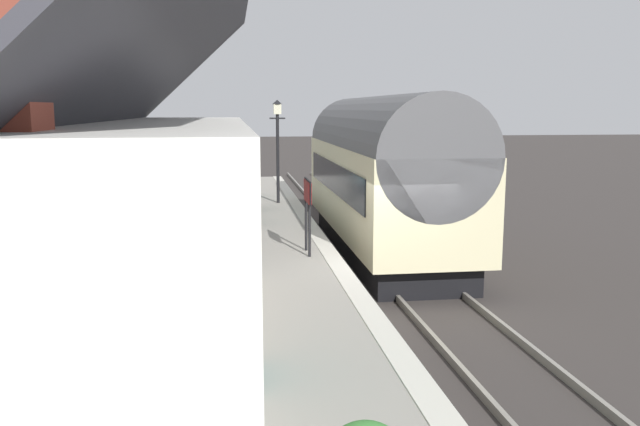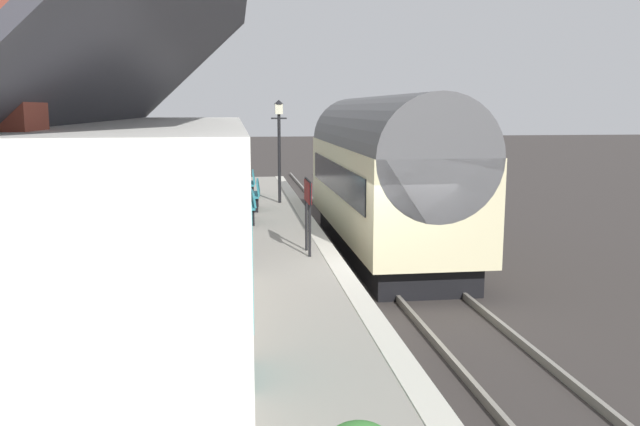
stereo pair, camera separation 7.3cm
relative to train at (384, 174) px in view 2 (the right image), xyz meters
name	(u,v)px [view 2 (the right image)]	position (x,y,z in m)	size (l,w,h in m)	color
ground_plane	(388,301)	(-4.42, 0.90, -2.22)	(160.00, 160.00, 0.00)	#383330
platform	(197,285)	(-4.42, 4.84, -1.74)	(32.00, 5.89, 0.96)	gray
platform_edge_coping	(333,257)	(-4.42, 2.08, -1.25)	(32.00, 0.36, 0.02)	beige
rail_near	(463,294)	(-4.42, -0.72, -2.15)	(52.00, 0.08, 0.14)	gray
rail_far	(397,297)	(-4.42, 0.72, -2.15)	(52.00, 0.08, 0.14)	gray
train	(384,174)	(0.00, 0.00, 0.00)	(9.97, 2.73, 4.32)	black
station_building	(94,236)	(-9.63, 5.64, 0.32)	(8.48, 3.65, 5.58)	white
bench_platform_end	(254,194)	(2.18, 3.47, -0.78)	(1.42, 0.50, 0.88)	#26727F
bench_mid_platform	(250,183)	(5.15, 3.52, -0.78)	(1.41, 0.47, 0.88)	#26727F
bench_near_building	(248,205)	(0.00, 3.70, -0.78)	(1.41, 0.48, 0.88)	#26727F
planter_under_sign	(145,216)	(-1.15, 6.24, -0.85)	(0.59, 0.59, 0.84)	teal
planter_by_door	(211,206)	(1.04, 4.73, -0.95)	(1.04, 0.32, 0.65)	gray
planter_bench_right	(147,211)	(-0.24, 6.33, -0.86)	(0.52, 0.52, 0.80)	black
planter_edge_near	(176,192)	(3.49, 5.90, -0.85)	(0.51, 0.51, 0.80)	#9E5138
planter_bench_left	(157,179)	(6.43, 6.82, -0.76)	(0.68, 0.68, 0.96)	teal
planter_corner_building	(145,191)	(3.35, 6.86, -0.79)	(0.56, 0.56, 0.89)	black
lamp_post_platform	(279,130)	(3.49, 2.62, 1.07)	(0.32, 0.50, 3.30)	black
station_sign_board	(308,198)	(-3.95, 2.54, -0.07)	(0.96, 0.06, 1.57)	black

